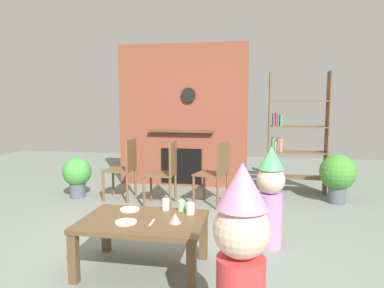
{
  "coord_description": "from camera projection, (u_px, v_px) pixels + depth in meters",
  "views": [
    {
      "loc": [
        0.8,
        -3.22,
        1.43
      ],
      "look_at": [
        0.15,
        0.4,
        0.99
      ],
      "focal_mm": 32.52,
      "sensor_mm": 36.0,
      "label": 1
    }
  ],
  "objects": [
    {
      "name": "ground_plane",
      "position": [
        170.0,
        247.0,
        3.46
      ],
      "size": [
        12.0,
        12.0,
        0.0
      ],
      "primitive_type": "plane",
      "color": "gray"
    },
    {
      "name": "brick_fireplace_feature",
      "position": [
        182.0,
        116.0,
        5.93
      ],
      "size": [
        2.2,
        0.28,
        2.4
      ],
      "color": "brown",
      "rests_on": "ground_plane"
    },
    {
      "name": "bookshelf",
      "position": [
        292.0,
        137.0,
        5.46
      ],
      "size": [
        0.9,
        0.28,
        1.9
      ],
      "color": "brown",
      "rests_on": "ground_plane"
    },
    {
      "name": "coffee_table",
      "position": [
        143.0,
        227.0,
        2.94
      ],
      "size": [
        1.04,
        0.71,
        0.45
      ],
      "color": "brown",
      "rests_on": "ground_plane"
    },
    {
      "name": "paper_cup_near_left",
      "position": [
        166.0,
        204.0,
        3.18
      ],
      "size": [
        0.07,
        0.07,
        0.1
      ],
      "primitive_type": "cylinder",
      "color": "silver",
      "rests_on": "coffee_table"
    },
    {
      "name": "paper_cup_near_right",
      "position": [
        190.0,
        208.0,
        3.06
      ],
      "size": [
        0.07,
        0.07,
        0.1
      ],
      "primitive_type": "cylinder",
      "color": "silver",
      "rests_on": "coffee_table"
    },
    {
      "name": "paper_cup_center",
      "position": [
        181.0,
        206.0,
        3.15
      ],
      "size": [
        0.07,
        0.07,
        0.09
      ],
      "primitive_type": "cylinder",
      "color": "#8CD18C",
      "rests_on": "coffee_table"
    },
    {
      "name": "paper_plate_front",
      "position": [
        126.0,
        222.0,
        2.84
      ],
      "size": [
        0.18,
        0.18,
        0.01
      ],
      "primitive_type": "cylinder",
      "color": "white",
      "rests_on": "coffee_table"
    },
    {
      "name": "paper_plate_rear",
      "position": [
        130.0,
        209.0,
        3.18
      ],
      "size": [
        0.18,
        0.18,
        0.01
      ],
      "primitive_type": "cylinder",
      "color": "white",
      "rests_on": "coffee_table"
    },
    {
      "name": "birthday_cake_slice",
      "position": [
        175.0,
        218.0,
        2.83
      ],
      "size": [
        0.1,
        0.1,
        0.08
      ],
      "primitive_type": "cone",
      "color": "pink",
      "rests_on": "coffee_table"
    },
    {
      "name": "table_fork",
      "position": [
        152.0,
        222.0,
        2.84
      ],
      "size": [
        0.02,
        0.15,
        0.01
      ],
      "primitive_type": "cube",
      "rotation": [
        0.0,
        0.0,
        1.59
      ],
      "color": "silver",
      "rests_on": "coffee_table"
    },
    {
      "name": "child_with_cone_hat",
      "position": [
        241.0,
        259.0,
        1.87
      ],
      "size": [
        0.31,
        0.31,
        1.12
      ],
      "rotation": [
        0.0,
        0.0,
        2.32
      ],
      "color": "#D13838",
      "rests_on": "ground_plane"
    },
    {
      "name": "child_in_pink",
      "position": [
        270.0,
        194.0,
        3.41
      ],
      "size": [
        0.28,
        0.28,
        1.01
      ],
      "rotation": [
        0.0,
        0.0,
        -2.57
      ],
      "color": "#B27FCC",
      "rests_on": "ground_plane"
    },
    {
      "name": "dining_chair_left",
      "position": [
        125.0,
        165.0,
        5.11
      ],
      "size": [
        0.4,
        0.4,
        0.9
      ],
      "rotation": [
        0.0,
        0.0,
        3.14
      ],
      "color": "brown",
      "rests_on": "ground_plane"
    },
    {
      "name": "dining_chair_middle",
      "position": [
        166.0,
        169.0,
        4.81
      ],
      "size": [
        0.41,
        0.41,
        0.9
      ],
      "rotation": [
        0.0,
        0.0,
        3.17
      ],
      "color": "brown",
      "rests_on": "ground_plane"
    },
    {
      "name": "dining_chair_right",
      "position": [
        217.0,
        170.0,
        4.78
      ],
      "size": [
        0.5,
        0.5,
        0.9
      ],
      "rotation": [
        0.0,
        0.0,
        2.86
      ],
      "color": "brown",
      "rests_on": "ground_plane"
    },
    {
      "name": "potted_plant_tall",
      "position": [
        338.0,
        174.0,
        4.92
      ],
      "size": [
        0.51,
        0.51,
        0.7
      ],
      "color": "#4C5660",
      "rests_on": "ground_plane"
    },
    {
      "name": "potted_plant_short",
      "position": [
        77.0,
        174.0,
        5.22
      ],
      "size": [
        0.42,
        0.42,
        0.61
      ],
      "color": "#4C5660",
      "rests_on": "ground_plane"
    }
  ]
}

